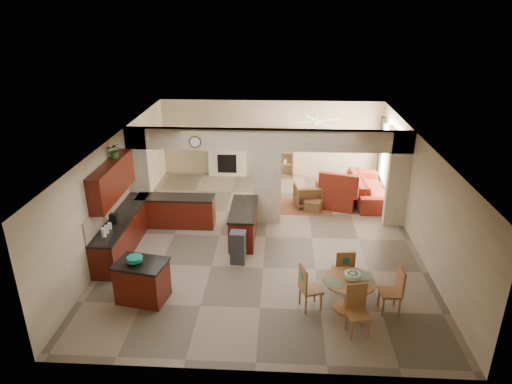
# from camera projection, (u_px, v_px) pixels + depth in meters

# --- Properties ---
(floor) EXTENTS (10.00, 10.00, 0.00)m
(floor) POSITION_uv_depth(u_px,v_px,m) (265.00, 237.00, 12.66)
(floor) COLOR gray
(floor) RESTS_ON ground
(ceiling) EXTENTS (10.00, 10.00, 0.00)m
(ceiling) POSITION_uv_depth(u_px,v_px,m) (266.00, 139.00, 11.58)
(ceiling) COLOR white
(ceiling) RESTS_ON wall_back
(wall_back) EXTENTS (8.00, 0.00, 8.00)m
(wall_back) POSITION_uv_depth(u_px,v_px,m) (271.00, 139.00, 16.73)
(wall_back) COLOR beige
(wall_back) RESTS_ON floor
(wall_front) EXTENTS (8.00, 0.00, 8.00)m
(wall_front) POSITION_uv_depth(u_px,v_px,m) (255.00, 305.00, 7.51)
(wall_front) COLOR beige
(wall_front) RESTS_ON floor
(wall_left) EXTENTS (0.00, 10.00, 10.00)m
(wall_left) POSITION_uv_depth(u_px,v_px,m) (118.00, 187.00, 12.33)
(wall_left) COLOR beige
(wall_left) RESTS_ON floor
(wall_right) EXTENTS (0.00, 10.00, 10.00)m
(wall_right) POSITION_uv_depth(u_px,v_px,m) (419.00, 193.00, 11.92)
(wall_right) COLOR beige
(wall_right) RESTS_ON floor
(partition_left_pier) EXTENTS (0.60, 0.25, 2.80)m
(partition_left_pier) POSITION_uv_depth(u_px,v_px,m) (140.00, 174.00, 13.23)
(partition_left_pier) COLOR beige
(partition_left_pier) RESTS_ON floor
(partition_center_pier) EXTENTS (0.80, 0.25, 2.20)m
(partition_center_pier) POSITION_uv_depth(u_px,v_px,m) (267.00, 187.00, 13.16)
(partition_center_pier) COLOR beige
(partition_center_pier) RESTS_ON floor
(partition_right_pier) EXTENTS (0.60, 0.25, 2.80)m
(partition_right_pier) POSITION_uv_depth(u_px,v_px,m) (398.00, 180.00, 12.85)
(partition_right_pier) COLOR beige
(partition_right_pier) RESTS_ON floor
(partition_header) EXTENTS (8.00, 0.25, 0.60)m
(partition_header) POSITION_uv_depth(u_px,v_px,m) (267.00, 140.00, 12.62)
(partition_header) COLOR beige
(partition_header) RESTS_ON partition_center_pier
(kitchen_counter) EXTENTS (2.52, 3.29, 1.48)m
(kitchen_counter) POSITION_uv_depth(u_px,v_px,m) (146.00, 223.00, 12.42)
(kitchen_counter) COLOR #400C07
(kitchen_counter) RESTS_ON floor
(upper_cabinets) EXTENTS (0.35, 2.40, 0.90)m
(upper_cabinets) POSITION_uv_depth(u_px,v_px,m) (112.00, 180.00, 11.38)
(upper_cabinets) COLOR #400C07
(upper_cabinets) RESTS_ON wall_left
(peninsula) EXTENTS (0.70, 1.85, 0.91)m
(peninsula) POSITION_uv_depth(u_px,v_px,m) (243.00, 223.00, 12.41)
(peninsula) COLOR #400C07
(peninsula) RESTS_ON floor
(wall_clock) EXTENTS (0.34, 0.03, 0.34)m
(wall_clock) POSITION_uv_depth(u_px,v_px,m) (195.00, 142.00, 12.61)
(wall_clock) COLOR #50351A
(wall_clock) RESTS_ON partition_header
(rug) EXTENTS (1.60, 1.30, 0.01)m
(rug) POSITION_uv_depth(u_px,v_px,m) (305.00, 206.00, 14.53)
(rug) COLOR #945835
(rug) RESTS_ON floor
(fireplace) EXTENTS (1.60, 0.35, 1.20)m
(fireplace) POSITION_uv_depth(u_px,v_px,m) (227.00, 160.00, 16.96)
(fireplace) COLOR white
(fireplace) RESTS_ON floor
(shelving_unit) EXTENTS (1.00, 0.32, 1.80)m
(shelving_unit) POSITION_uv_depth(u_px,v_px,m) (280.00, 153.00, 16.74)
(shelving_unit) COLOR #A26038
(shelving_unit) RESTS_ON floor
(window_a) EXTENTS (0.02, 0.90, 1.90)m
(window_a) POSITION_uv_depth(u_px,v_px,m) (396.00, 171.00, 14.12)
(window_a) COLOR white
(window_a) RESTS_ON wall_right
(window_b) EXTENTS (0.02, 0.90, 1.90)m
(window_b) POSITION_uv_depth(u_px,v_px,m) (385.00, 154.00, 15.68)
(window_b) COLOR white
(window_b) RESTS_ON wall_right
(glazed_door) EXTENTS (0.02, 0.70, 2.10)m
(glazed_door) POSITION_uv_depth(u_px,v_px,m) (390.00, 166.00, 14.96)
(glazed_door) COLOR white
(glazed_door) RESTS_ON wall_right
(drape_a_left) EXTENTS (0.10, 0.28, 2.30)m
(drape_a_left) POSITION_uv_depth(u_px,v_px,m) (400.00, 178.00, 13.57)
(drape_a_left) COLOR #3A1F17
(drape_a_left) RESTS_ON wall_right
(drape_a_right) EXTENTS (0.10, 0.28, 2.30)m
(drape_a_right) POSITION_uv_depth(u_px,v_px,m) (391.00, 164.00, 14.67)
(drape_a_right) COLOR #3A1F17
(drape_a_right) RESTS_ON wall_right
(drape_b_left) EXTENTS (0.10, 0.28, 2.30)m
(drape_b_left) POSITION_uv_depth(u_px,v_px,m) (388.00, 159.00, 15.13)
(drape_b_left) COLOR #3A1F17
(drape_b_left) RESTS_ON wall_right
(drape_b_right) EXTENTS (0.10, 0.28, 2.30)m
(drape_b_right) POSITION_uv_depth(u_px,v_px,m) (380.00, 149.00, 16.24)
(drape_b_right) COLOR #3A1F17
(drape_b_right) RESTS_ON wall_right
(ceiling_fan) EXTENTS (1.00, 1.00, 0.10)m
(ceiling_fan) POSITION_uv_depth(u_px,v_px,m) (317.00, 121.00, 14.37)
(ceiling_fan) COLOR white
(ceiling_fan) RESTS_ON ceiling
(kitchen_island) EXTENTS (1.19, 0.94, 0.92)m
(kitchen_island) POSITION_uv_depth(u_px,v_px,m) (142.00, 281.00, 9.83)
(kitchen_island) COLOR #400C07
(kitchen_island) RESTS_ON floor
(teal_bowl) EXTENTS (0.33, 0.33, 0.16)m
(teal_bowl) POSITION_uv_depth(u_px,v_px,m) (135.00, 260.00, 9.60)
(teal_bowl) COLOR #148C70
(teal_bowl) RESTS_ON kitchen_island
(trash_can) EXTENTS (0.39, 0.33, 0.78)m
(trash_can) POSITION_uv_depth(u_px,v_px,m) (238.00, 249.00, 11.27)
(trash_can) COLOR #303032
(trash_can) RESTS_ON floor
(dining_table) EXTENTS (1.08, 1.08, 0.73)m
(dining_table) POSITION_uv_depth(u_px,v_px,m) (349.00, 290.00, 9.48)
(dining_table) COLOR #A26038
(dining_table) RESTS_ON floor
(fruit_bowl) EXTENTS (0.33, 0.33, 0.18)m
(fruit_bowl) POSITION_uv_depth(u_px,v_px,m) (352.00, 276.00, 9.36)
(fruit_bowl) COLOR #62A723
(fruit_bowl) RESTS_ON dining_table
(sofa) EXTENTS (2.71, 1.14, 0.78)m
(sofa) POSITION_uv_depth(u_px,v_px,m) (369.00, 188.00, 14.95)
(sofa) COLOR maroon
(sofa) RESTS_ON floor
(chaise) EXTENTS (1.45, 1.30, 0.49)m
(chaise) POSITION_uv_depth(u_px,v_px,m) (336.00, 198.00, 14.54)
(chaise) COLOR maroon
(chaise) RESTS_ON floor
(armchair) EXTENTS (0.91, 0.93, 0.73)m
(armchair) POSITION_uv_depth(u_px,v_px,m) (307.00, 195.00, 14.48)
(armchair) COLOR maroon
(armchair) RESTS_ON floor
(ottoman) EXTENTS (0.64, 0.64, 0.36)m
(ottoman) POSITION_uv_depth(u_px,v_px,m) (314.00, 205.00, 14.20)
(ottoman) COLOR maroon
(ottoman) RESTS_ON floor
(plant) EXTENTS (0.40, 0.36, 0.40)m
(plant) POSITION_uv_depth(u_px,v_px,m) (114.00, 150.00, 11.49)
(plant) COLOR #235316
(plant) RESTS_ON upper_cabinets
(chair_north) EXTENTS (0.45, 0.45, 1.02)m
(chair_north) POSITION_uv_depth(u_px,v_px,m) (344.00, 268.00, 10.13)
(chair_north) COLOR #A26038
(chair_north) RESTS_ON floor
(chair_east) EXTENTS (0.45, 0.45, 1.02)m
(chair_east) POSITION_uv_depth(u_px,v_px,m) (395.00, 288.00, 9.42)
(chair_east) COLOR #A26038
(chair_east) RESTS_ON floor
(chair_south) EXTENTS (0.50, 0.50, 1.02)m
(chair_south) POSITION_uv_depth(u_px,v_px,m) (357.00, 307.00, 8.83)
(chair_south) COLOR #A26038
(chair_south) RESTS_ON floor
(chair_west) EXTENTS (0.53, 0.53, 1.02)m
(chair_west) POSITION_uv_depth(u_px,v_px,m) (307.00, 286.00, 9.50)
(chair_west) COLOR #A26038
(chair_west) RESTS_ON floor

